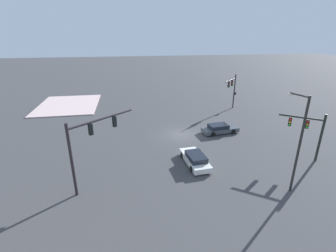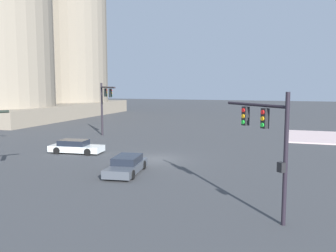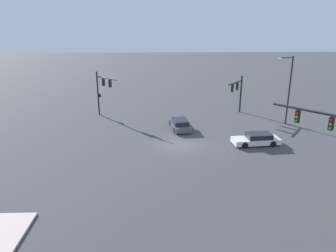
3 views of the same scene
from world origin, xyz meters
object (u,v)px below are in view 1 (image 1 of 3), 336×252
at_px(streetlamp_curved_arm, 298,139).
at_px(sedan_car_waiting_far, 195,159).
at_px(traffic_signal_cross_street, 88,140).
at_px(traffic_signal_opposite_side, 310,129).
at_px(sedan_car_approaching, 220,129).
at_px(traffic_signal_near_corner, 232,87).

relative_size(streetlamp_curved_arm, sedan_car_waiting_far, 1.68).
relative_size(traffic_signal_cross_street, streetlamp_curved_arm, 0.76).
xyz_separation_m(traffic_signal_cross_street, streetlamp_curved_arm, (-16.76, 3.34, 0.37)).
bearing_deg(traffic_signal_opposite_side, streetlamp_curved_arm, 79.90).
relative_size(traffic_signal_opposite_side, streetlamp_curved_arm, 0.62).
height_order(traffic_signal_opposite_side, sedan_car_waiting_far, traffic_signal_opposite_side).
xyz_separation_m(streetlamp_curved_arm, sedan_car_approaching, (1.32, -13.19, -4.23)).
distance_m(sedan_car_approaching, sedan_car_waiting_far, 9.40).
xyz_separation_m(traffic_signal_opposite_side, streetlamp_curved_arm, (5.09, 4.78, 1.41)).
bearing_deg(traffic_signal_near_corner, sedan_car_approaching, 14.65).
bearing_deg(streetlamp_curved_arm, sedan_car_approaching, -10.91).
distance_m(traffic_signal_near_corner, traffic_signal_opposite_side, 18.37).
bearing_deg(streetlamp_curved_arm, traffic_signal_cross_street, 62.12).
relative_size(traffic_signal_opposite_side, traffic_signal_cross_street, 0.81).
bearing_deg(sedan_car_waiting_far, streetlamp_curved_arm, -134.61).
height_order(traffic_signal_opposite_side, traffic_signal_cross_street, traffic_signal_cross_street).
height_order(traffic_signal_cross_street, sedan_car_approaching, traffic_signal_cross_street).
distance_m(traffic_signal_opposite_side, sedan_car_approaching, 10.94).
bearing_deg(traffic_signal_cross_street, sedan_car_waiting_far, -28.04).
bearing_deg(sedan_car_waiting_far, sedan_car_approaching, -41.29).
bearing_deg(traffic_signal_near_corner, traffic_signal_opposite_side, 46.81).
height_order(traffic_signal_near_corner, streetlamp_curved_arm, streetlamp_curved_arm).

